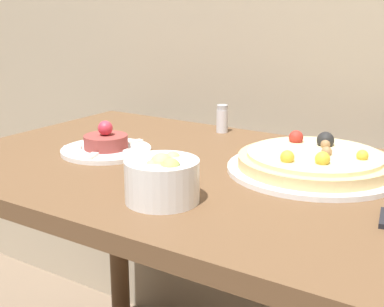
% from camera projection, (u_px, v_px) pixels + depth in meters
% --- Properties ---
extents(dining_table, '(1.16, 0.70, 0.74)m').
position_uv_depth(dining_table, '(211.00, 222.00, 1.12)').
color(dining_table, brown).
rests_on(dining_table, ground_plane).
extents(pizza_plate, '(0.35, 0.35, 0.07)m').
position_uv_depth(pizza_plate, '(315.00, 162.00, 1.06)').
color(pizza_plate, white).
rests_on(pizza_plate, dining_table).
extents(tartare_plate, '(0.20, 0.20, 0.07)m').
position_uv_depth(tartare_plate, '(106.00, 146.00, 1.20)').
color(tartare_plate, white).
rests_on(tartare_plate, dining_table).
extents(small_bowl, '(0.13, 0.13, 0.09)m').
position_uv_depth(small_bowl, '(162.00, 179.00, 0.90)').
color(small_bowl, white).
rests_on(small_bowl, dining_table).
extents(salt_shaker, '(0.03, 0.03, 0.07)m').
position_uv_depth(salt_shaker, '(222.00, 119.00, 1.39)').
color(salt_shaker, silver).
rests_on(salt_shaker, dining_table).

